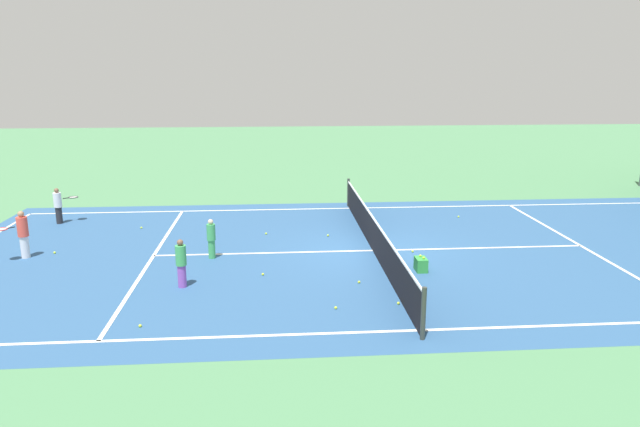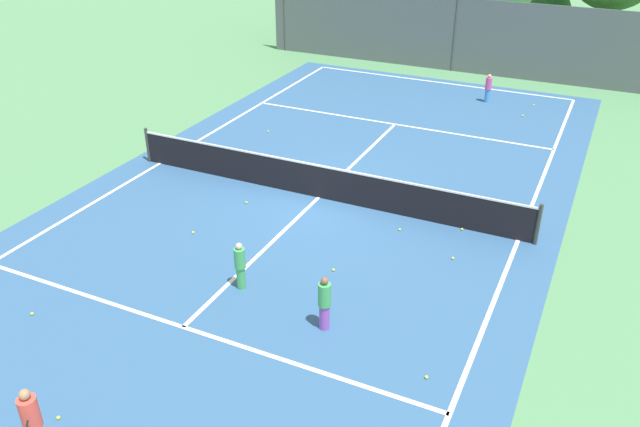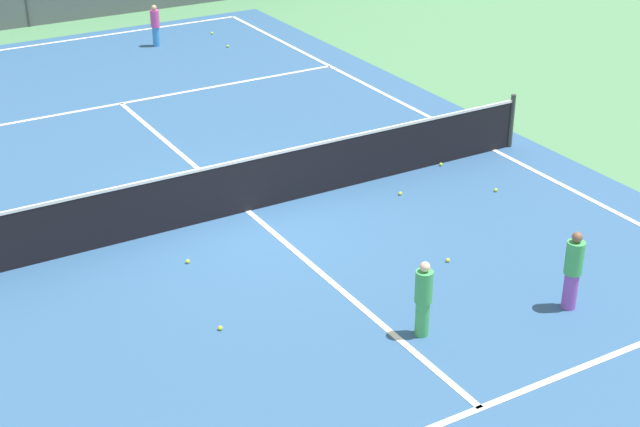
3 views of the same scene
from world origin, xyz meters
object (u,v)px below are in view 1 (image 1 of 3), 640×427
at_px(tennis_ball_3, 413,251).
at_px(tennis_ball_4, 140,326).
at_px(tennis_ball_2, 55,253).
at_px(player_1, 22,234).
at_px(tennis_ball_9, 336,308).
at_px(tennis_ball_0, 141,228).
at_px(player_3, 181,263).
at_px(tennis_ball_11, 398,303).
at_px(player_4, 59,205).
at_px(tennis_ball_8, 263,274).
at_px(player_2, 211,238).
at_px(ball_crate, 421,264).
at_px(tennis_ball_10, 359,282).
at_px(tennis_ball_12, 328,235).
at_px(tennis_ball_5, 458,217).
at_px(tennis_ball_1, 266,234).

distance_m(tennis_ball_3, tennis_ball_4, 8.28).
distance_m(tennis_ball_2, tennis_ball_3, 10.48).
xyz_separation_m(player_1, tennis_ball_9, (4.36, 8.46, -0.68)).
bearing_deg(tennis_ball_0, player_3, 21.34).
xyz_separation_m(tennis_ball_2, tennis_ball_11, (4.55, 9.22, 0.00)).
height_order(player_4, tennis_ball_8, player_4).
height_order(player_2, player_4, player_4).
height_order(player_1, player_3, player_1).
relative_size(tennis_ball_0, tennis_ball_2, 1.00).
xyz_separation_m(player_2, tennis_ball_9, (3.92, 3.13, -0.55)).
xyz_separation_m(ball_crate, tennis_ball_8, (0.03, -4.20, -0.15)).
relative_size(player_3, tennis_ball_11, 18.53).
distance_m(tennis_ball_10, tennis_ball_12, 4.34).
bearing_deg(tennis_ball_3, tennis_ball_12, -129.15).
relative_size(tennis_ball_2, tennis_ball_12, 1.00).
distance_m(tennis_ball_4, tennis_ball_5, 12.83).
xyz_separation_m(player_2, ball_crate, (1.54, 5.66, -0.40)).
relative_size(player_2, ball_crate, 2.51).
relative_size(player_4, tennis_ball_5, 19.01).
height_order(player_2, tennis_ball_4, player_2).
xyz_separation_m(ball_crate, tennis_ball_4, (3.01, -6.69, -0.15)).
distance_m(tennis_ball_4, tennis_ball_11, 5.67).
bearing_deg(tennis_ball_10, player_1, -106.77).
distance_m(tennis_ball_1, tennis_ball_5, 7.17).
distance_m(player_2, tennis_ball_3, 5.85).
bearing_deg(tennis_ball_2, ball_crate, 77.35).
relative_size(player_3, tennis_ball_9, 18.53).
xyz_separation_m(ball_crate, tennis_ball_11, (2.23, -1.07, -0.15)).
bearing_deg(tennis_ball_5, player_3, -54.73).
height_order(player_3, tennis_ball_1, player_3).
xyz_separation_m(player_1, player_2, (0.44, 5.33, -0.13)).
height_order(player_1, tennis_ball_0, player_1).
relative_size(tennis_ball_8, tennis_ball_11, 1.00).
xyz_separation_m(tennis_ball_4, tennis_ball_12, (-6.53, 4.53, 0.00)).
height_order(tennis_ball_5, tennis_ball_8, same).
relative_size(tennis_ball_5, tennis_ball_11, 1.00).
xyz_separation_m(tennis_ball_3, tennis_ball_10, (2.42, -1.94, 0.00)).
distance_m(tennis_ball_11, tennis_ball_12, 5.86).
bearing_deg(tennis_ball_3, player_1, -91.81).
height_order(tennis_ball_0, tennis_ball_11, same).
bearing_deg(player_1, tennis_ball_9, 62.72).
bearing_deg(tennis_ball_5, ball_crate, -26.49).
relative_size(player_1, tennis_ball_0, 20.78).
xyz_separation_m(tennis_ball_11, tennis_ball_12, (-5.75, -1.09, 0.00)).
relative_size(player_1, player_3, 1.12).
distance_m(player_4, tennis_ball_1, 7.50).
distance_m(player_4, ball_crate, 12.80).
bearing_deg(tennis_ball_9, tennis_ball_5, 146.35).
bearing_deg(tennis_ball_11, ball_crate, 154.34).
relative_size(player_2, tennis_ball_12, 17.33).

